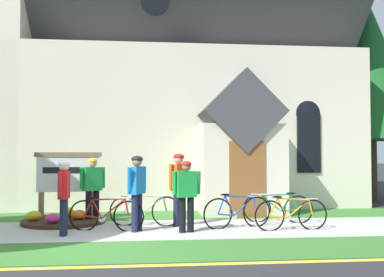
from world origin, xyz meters
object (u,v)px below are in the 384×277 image
bicycle_white (237,212)px  bicycle_blue (291,214)px  roadside_conifer (371,72)px  cyclist_in_blue_jersey (64,192)px  bicycle_red (145,210)px  bicycle_yellow (278,208)px  cyclist_in_orange_jersey (187,191)px  cyclist_in_white_jersey (179,183)px  bicycle_black (106,215)px  cyclist_in_green_jersey (137,187)px  church_sign (68,175)px  cyclist_in_red_jersey (93,185)px

bicycle_white → bicycle_blue: bearing=-20.8°
bicycle_blue → roadside_conifer: size_ratio=0.23×
bicycle_white → cyclist_in_blue_jersey: cyclist_in_blue_jersey is taller
bicycle_red → bicycle_white: bearing=-13.6°
bicycle_yellow → cyclist_in_orange_jersey: 2.78m
bicycle_white → bicycle_yellow: (1.20, 0.71, -0.01)m
bicycle_blue → cyclist_in_white_jersey: cyclist_in_white_jersey is taller
bicycle_yellow → roadside_conifer: 8.25m
bicycle_black → bicycle_yellow: bicycle_yellow is taller
cyclist_in_orange_jersey → bicycle_black: bearing=167.9°
cyclist_in_blue_jersey → cyclist_in_green_jersey: size_ratio=0.94×
cyclist_in_blue_jersey → bicycle_yellow: bearing=14.5°
bicycle_yellow → bicycle_black: bearing=-169.1°
bicycle_red → cyclist_in_blue_jersey: size_ratio=1.10×
bicycle_yellow → church_sign: bearing=169.9°
bicycle_black → cyclist_in_green_jersey: (0.70, -0.14, 0.63)m
cyclist_in_blue_jersey → cyclist_in_white_jersey: (2.52, 1.00, 0.11)m
bicycle_black → cyclist_in_green_jersey: bearing=-11.2°
bicycle_blue → roadside_conifer: 8.98m
bicycle_red → cyclist_in_red_jersey: 1.60m
bicycle_yellow → cyclist_in_red_jersey: bearing=174.3°
church_sign → cyclist_in_blue_jersey: bearing=-82.1°
bicycle_white → cyclist_in_red_jersey: 3.74m
bicycle_red → cyclist_in_blue_jersey: 2.13m
bicycle_black → cyclist_in_orange_jersey: cyclist_in_orange_jersey is taller
bicycle_white → cyclist_in_orange_jersey: cyclist_in_orange_jersey is taller
church_sign → bicycle_black: bearing=-57.0°
cyclist_in_red_jersey → cyclist_in_green_jersey: bearing=-51.0°
roadside_conifer → cyclist_in_blue_jersey: bearing=-149.2°
bicycle_white → roadside_conifer: 9.42m
bicycle_blue → cyclist_in_green_jersey: size_ratio=1.03×
bicycle_black → bicycle_blue: bearing=-4.5°
church_sign → bicycle_yellow: (5.39, -0.96, -0.81)m
bicycle_red → roadside_conifer: size_ratio=0.24×
bicycle_black → cyclist_in_white_jersey: size_ratio=0.98×
bicycle_red → bicycle_white: (2.16, -0.53, 0.00)m
church_sign → bicycle_red: church_sign is taller
bicycle_red → cyclist_in_white_jersey: 1.05m
bicycle_red → roadside_conifer: roadside_conifer is taller
cyclist_in_blue_jersey → cyclist_in_orange_jersey: bearing=2.4°
bicycle_white → cyclist_in_red_jersey: bearing=161.4°
bicycle_blue → cyclist_in_white_jersey: bearing=161.6°
bicycle_yellow → cyclist_in_white_jersey: (-2.55, -0.31, 0.67)m
cyclist_in_red_jersey → bicycle_yellow: bearing=-5.7°
bicycle_white → church_sign: bearing=158.3°
church_sign → cyclist_in_red_jersey: 0.88m
cyclist_in_blue_jersey → cyclist_in_green_jersey: 1.58m
bicycle_red → cyclist_in_blue_jersey: bearing=-146.6°
bicycle_yellow → roadside_conifer: roadside_conifer is taller
church_sign → cyclist_in_red_jersey: bearing=-35.1°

